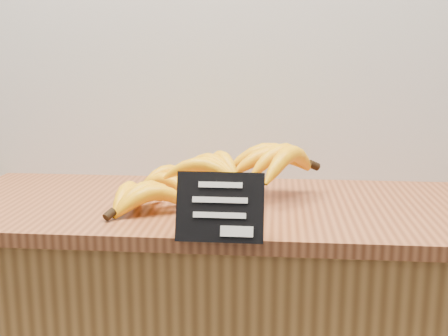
% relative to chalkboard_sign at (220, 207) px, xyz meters
% --- Properties ---
extents(counter_top, '(1.30, 0.54, 0.03)m').
position_rel_chalkboard_sign_xyz_m(counter_top, '(-0.01, 0.27, -0.08)').
color(counter_top, brown).
rests_on(counter_top, counter).
extents(chalkboard_sign, '(0.16, 0.05, 0.12)m').
position_rel_chalkboard_sign_xyz_m(chalkboard_sign, '(0.00, 0.00, 0.00)').
color(chalkboard_sign, black).
rests_on(chalkboard_sign, counter_top).
extents(banana_pile, '(0.51, 0.34, 0.13)m').
position_rel_chalkboard_sign_xyz_m(banana_pile, '(-0.05, 0.27, -0.01)').
color(banana_pile, '#FFB80A').
rests_on(banana_pile, counter_top).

